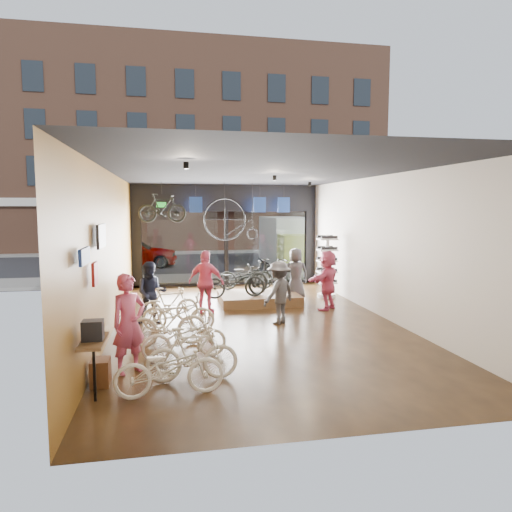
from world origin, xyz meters
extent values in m
cube|color=black|center=(0.00, 0.00, -0.02)|extent=(7.00, 12.00, 0.04)
cube|color=black|center=(0.00, 0.00, 3.82)|extent=(7.00, 12.00, 0.04)
cube|color=olive|center=(-3.52, 0.00, 1.90)|extent=(0.04, 12.00, 3.80)
cube|color=beige|center=(3.52, 0.00, 1.90)|extent=(0.04, 12.00, 3.80)
cube|color=beige|center=(0.00, -6.02, 1.90)|extent=(7.00, 0.04, 3.80)
cube|color=#198C26|center=(-2.40, 5.88, 3.05)|extent=(0.35, 0.06, 0.18)
cube|color=black|center=(0.00, 15.00, -0.01)|extent=(30.00, 18.00, 0.02)
cube|color=slate|center=(0.00, 7.20, 0.06)|extent=(30.00, 2.40, 0.12)
cube|color=slate|center=(0.00, 19.00, 0.06)|extent=(30.00, 2.00, 0.12)
cube|color=brown|center=(0.00, 21.50, 7.00)|extent=(26.00, 5.00, 14.00)
imported|color=gray|center=(-4.04, 12.00, 0.77)|extent=(4.53, 1.82, 1.54)
imported|color=silver|center=(-2.15, -4.25, 0.45)|extent=(1.73, 0.70, 0.89)
imported|color=silver|center=(-1.77, -3.69, 0.47)|extent=(1.58, 0.49, 0.94)
imported|color=silver|center=(-1.86, -2.55, 0.43)|extent=(1.73, 0.87, 0.87)
imported|color=silver|center=(-2.19, -1.60, 0.50)|extent=(1.69, 0.55, 1.01)
imported|color=silver|center=(-1.94, -0.45, 0.45)|extent=(1.81, 0.94, 0.91)
imported|color=silver|center=(-2.16, 0.39, 0.47)|extent=(1.61, 0.77, 0.93)
cube|color=#4D2F20|center=(0.56, 2.39, 0.15)|extent=(2.40, 1.80, 0.30)
imported|color=black|center=(-0.26, 1.86, 0.78)|extent=(1.88, 0.83, 0.96)
imported|color=black|center=(1.00, 2.35, 0.85)|extent=(1.87, 1.18, 1.09)
imported|color=black|center=(0.28, 3.11, 0.76)|extent=(1.80, 0.72, 0.93)
imported|color=#CC4C72|center=(-2.85, -3.07, 0.89)|extent=(0.78, 0.72, 1.78)
imported|color=#161C33|center=(-2.59, 0.39, 0.80)|extent=(0.79, 0.63, 1.59)
imported|color=#CC4C72|center=(-1.14, 1.27, 0.89)|extent=(1.12, 0.86, 1.77)
imported|color=#3F3F44|center=(0.58, -0.19, 0.80)|extent=(1.19, 1.10, 1.61)
imported|color=#3F3F44|center=(1.82, 2.67, 0.83)|extent=(0.83, 0.55, 1.67)
imported|color=#CC4C72|center=(2.35, 1.17, 0.86)|extent=(1.47, 1.51, 1.72)
imported|color=black|center=(-2.34, 4.20, 2.93)|extent=(1.63, 0.69, 0.95)
cube|color=#1E3F99|center=(-1.18, 5.20, 3.05)|extent=(0.45, 0.03, 0.55)
cube|color=#1E3F99|center=(1.15, 5.20, 3.05)|extent=(0.45, 0.03, 0.55)
cube|color=#1E3F99|center=(2.05, 5.20, 3.05)|extent=(0.45, 0.03, 0.55)
camera|label=1|loc=(-2.10, -11.26, 2.93)|focal=32.00mm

